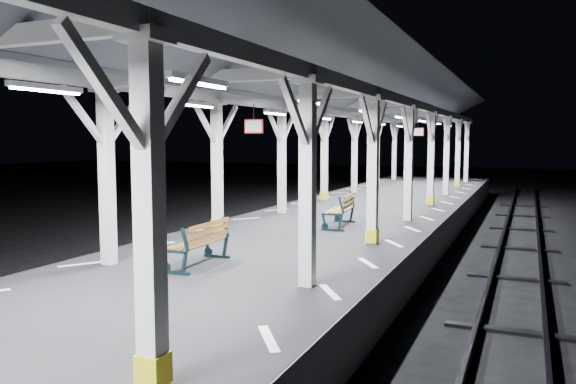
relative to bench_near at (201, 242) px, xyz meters
The scene contains 9 objects.
ground 2.07m from the bench_near, 77.23° to the left, with size 120.00×120.00×0.00m, color black.
platform 1.75m from the bench_near, 77.23° to the left, with size 6.00×50.00×1.00m, color black.
hazard_stripes_left 2.60m from the bench_near, 145.90° to the left, with size 1.00×48.00×0.01m, color silver.
hazard_stripes_right 3.16m from the bench_near, 27.39° to the left, with size 1.00×48.00×0.01m, color silver.
track_left 5.08m from the bench_near, 162.90° to the left, with size 2.20×60.00×0.16m.
track_right 5.68m from the bench_near, 15.11° to the left, with size 2.20×60.00×0.16m.
canopy 3.43m from the bench_near, 77.07° to the left, with size 5.40×49.00×4.65m.
bench_near is the anchor object (origin of this frame).
bench_mid 5.61m from the bench_near, 80.18° to the left, with size 0.80×1.71×0.90m.
Camera 1 is at (5.20, -10.20, 3.34)m, focal length 35.00 mm.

